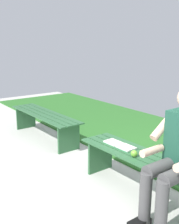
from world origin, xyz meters
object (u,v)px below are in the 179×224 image
at_px(book_open, 119,145).
at_px(bench_near, 146,166).
at_px(person_seated, 177,150).
at_px(apple, 134,154).
at_px(bench_far, 44,119).

bearing_deg(book_open, bench_near, 179.92).
distance_m(bench_near, person_seated, 0.56).
relative_size(bench_near, apple, 24.04).
bearing_deg(book_open, bench_far, -1.17).
bearing_deg(apple, person_seated, 179.25).
bearing_deg(book_open, apple, 163.90).
height_order(bench_near, bench_far, same).
xyz_separation_m(bench_near, book_open, (0.41, 0.01, 0.11)).
distance_m(bench_near, bench_far, 2.28).
bearing_deg(bench_far, person_seated, 177.89).
distance_m(person_seated, book_open, 0.88).
height_order(bench_near, book_open, book_open).
bearing_deg(bench_near, apple, 45.93).
height_order(bench_near, apple, apple).
xyz_separation_m(bench_near, bench_far, (2.28, -0.00, -0.00)).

